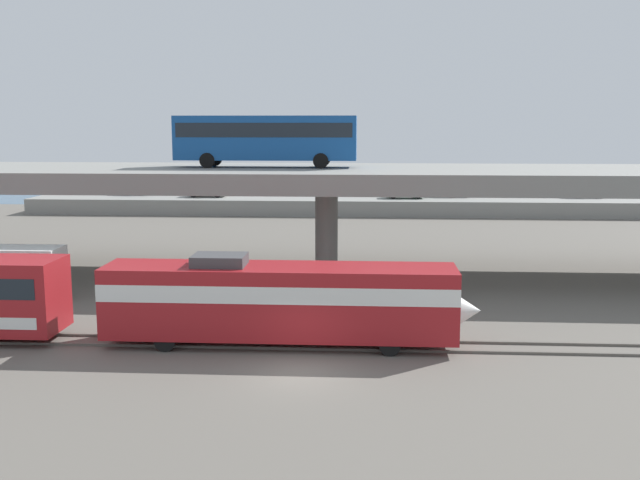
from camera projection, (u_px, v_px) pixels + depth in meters
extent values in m
plane|color=#605B54|center=(299.00, 375.00, 30.19)|extent=(260.00, 260.00, 0.00)
cube|color=#59544C|center=(306.00, 349.00, 33.39)|extent=(110.00, 0.12, 0.12)
cube|color=#59544C|center=(309.00, 339.00, 34.85)|extent=(110.00, 0.12, 0.12)
cube|color=maroon|center=(280.00, 301.00, 33.88)|extent=(15.98, 3.00, 3.20)
cube|color=silver|center=(279.00, 288.00, 33.79)|extent=(15.98, 3.04, 0.77)
cone|color=silver|center=(456.00, 310.00, 33.43)|extent=(2.18, 2.85, 2.85)
cube|color=black|center=(420.00, 283.00, 33.34)|extent=(2.18, 2.70, 1.02)
cube|color=#3F3F42|center=(220.00, 260.00, 33.76)|extent=(2.40, 1.80, 0.50)
cylinder|color=black|center=(388.00, 328.00, 35.15)|extent=(0.96, 0.18, 0.96)
cylinder|color=black|center=(390.00, 345.00, 32.49)|extent=(0.96, 0.18, 0.96)
cylinder|color=black|center=(180.00, 325.00, 35.77)|extent=(0.96, 0.18, 0.96)
cylinder|color=black|center=(165.00, 341.00, 33.11)|extent=(0.96, 0.18, 0.96)
cube|color=gray|center=(327.00, 178.00, 48.87)|extent=(96.00, 12.03, 1.28)
cylinder|color=gray|center=(326.00, 231.00, 49.44)|extent=(1.50, 1.50, 5.83)
cube|color=#14478C|center=(266.00, 138.00, 49.37)|extent=(12.00, 2.55, 2.90)
cube|color=black|center=(266.00, 130.00, 49.28)|extent=(11.52, 2.59, 0.93)
cube|color=black|center=(356.00, 133.00, 48.94)|extent=(0.08, 2.30, 1.74)
cylinder|color=black|center=(323.00, 159.00, 50.56)|extent=(1.00, 0.26, 1.00)
cylinder|color=black|center=(321.00, 161.00, 48.17)|extent=(1.00, 0.26, 1.00)
cylinder|color=black|center=(215.00, 159.00, 51.02)|extent=(1.00, 0.26, 1.00)
cylinder|color=black|center=(207.00, 160.00, 48.63)|extent=(1.00, 0.26, 1.00)
cube|color=silver|center=(21.00, 270.00, 42.64)|extent=(4.60, 2.30, 2.60)
cylinder|color=black|center=(31.00, 297.00, 41.71)|extent=(0.88, 0.28, 0.88)
cylinder|color=black|center=(48.00, 288.00, 43.86)|extent=(0.88, 0.28, 0.88)
cube|color=gray|center=(343.00, 204.00, 84.25)|extent=(69.58, 10.05, 1.71)
cube|color=#9E998C|center=(451.00, 191.00, 83.84)|extent=(4.41, 1.79, 0.70)
cube|color=#1E232B|center=(453.00, 186.00, 83.74)|extent=(1.94, 1.58, 0.48)
cylinder|color=black|center=(440.00, 195.00, 83.15)|extent=(0.64, 0.20, 0.64)
cylinder|color=black|center=(438.00, 193.00, 84.82)|extent=(0.64, 0.20, 0.64)
cylinder|color=black|center=(464.00, 195.00, 82.97)|extent=(0.64, 0.20, 0.64)
cylinder|color=black|center=(462.00, 193.00, 84.65)|extent=(0.64, 0.20, 0.64)
cube|color=#9E998C|center=(207.00, 191.00, 83.82)|extent=(4.42, 1.87, 0.70)
cube|color=#1E232B|center=(209.00, 186.00, 83.72)|extent=(1.94, 1.65, 0.48)
cylinder|color=black|center=(193.00, 195.00, 83.09)|extent=(0.64, 0.20, 0.64)
cylinder|color=black|center=(197.00, 193.00, 84.84)|extent=(0.64, 0.20, 0.64)
cylinder|color=black|center=(218.00, 195.00, 82.92)|extent=(0.64, 0.20, 0.64)
cylinder|color=black|center=(221.00, 193.00, 84.67)|extent=(0.64, 0.20, 0.64)
cube|color=#0C4C26|center=(405.00, 192.00, 82.31)|extent=(4.35, 1.81, 0.70)
cube|color=#1E232B|center=(403.00, 187.00, 82.23)|extent=(1.92, 1.59, 0.48)
cylinder|color=black|center=(417.00, 195.00, 83.13)|extent=(0.64, 0.20, 0.64)
cylinder|color=black|center=(418.00, 196.00, 81.44)|extent=(0.64, 0.20, 0.64)
cylinder|color=black|center=(393.00, 194.00, 83.30)|extent=(0.64, 0.20, 0.64)
cylinder|color=black|center=(393.00, 196.00, 81.60)|extent=(0.64, 0.20, 0.64)
cube|color=navy|center=(136.00, 189.00, 86.22)|extent=(4.16, 1.76, 0.70)
cube|color=#1E232B|center=(138.00, 184.00, 86.11)|extent=(1.83, 1.55, 0.48)
cylinder|color=black|center=(123.00, 193.00, 85.53)|extent=(0.64, 0.20, 0.64)
cylinder|color=black|center=(128.00, 191.00, 87.18)|extent=(0.64, 0.20, 0.64)
cylinder|color=black|center=(145.00, 193.00, 85.37)|extent=(0.64, 0.20, 0.64)
cylinder|color=black|center=(149.00, 191.00, 87.02)|extent=(0.64, 0.20, 0.64)
cube|color=#B7B7BC|center=(585.00, 192.00, 83.01)|extent=(4.16, 1.87, 0.70)
cube|color=#1E232B|center=(583.00, 186.00, 82.93)|extent=(1.83, 1.65, 0.48)
cylinder|color=black|center=(594.00, 194.00, 83.86)|extent=(0.64, 0.20, 0.64)
cylinder|color=black|center=(599.00, 196.00, 82.11)|extent=(0.64, 0.20, 0.64)
cylinder|color=black|center=(570.00, 194.00, 84.02)|extent=(0.64, 0.20, 0.64)
cylinder|color=black|center=(575.00, 195.00, 82.27)|extent=(0.64, 0.20, 0.64)
cube|color=#B7B7BC|center=(211.00, 188.00, 86.80)|extent=(4.30, 1.78, 0.70)
cube|color=#1E232B|center=(210.00, 183.00, 86.72)|extent=(1.89, 1.57, 0.48)
cylinder|color=black|center=(224.00, 191.00, 87.60)|extent=(0.64, 0.20, 0.64)
cylinder|color=black|center=(221.00, 192.00, 85.93)|extent=(0.64, 0.20, 0.64)
cylinder|color=black|center=(202.00, 191.00, 87.77)|extent=(0.64, 0.20, 0.64)
cylinder|color=black|center=(199.00, 192.00, 86.10)|extent=(0.64, 0.20, 0.64)
cube|color=#385B7A|center=(348.00, 192.00, 107.05)|extent=(140.00, 36.00, 0.01)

